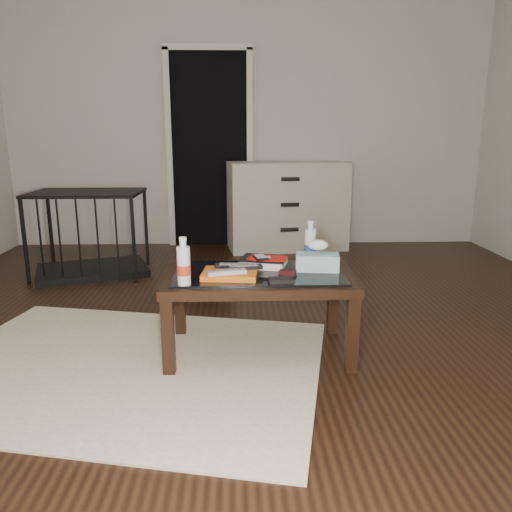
% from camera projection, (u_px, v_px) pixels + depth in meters
% --- Properties ---
extents(ground, '(5.00, 5.00, 0.00)m').
position_uv_depth(ground, '(256.00, 329.00, 3.10)').
color(ground, black).
rests_on(ground, ground).
extents(room_shell, '(5.00, 5.00, 5.00)m').
position_uv_depth(room_shell, '(256.00, 51.00, 2.71)').
color(room_shell, beige).
rests_on(room_shell, ground).
extents(doorway, '(0.90, 0.08, 2.07)m').
position_uv_depth(doorway, '(210.00, 149.00, 5.23)').
color(doorway, black).
rests_on(doorway, ground).
extents(coffee_table, '(1.00, 0.60, 0.46)m').
position_uv_depth(coffee_table, '(259.00, 283.00, 2.69)').
color(coffee_table, black).
rests_on(coffee_table, ground).
extents(rug, '(2.27, 1.88, 0.01)m').
position_uv_depth(rug, '(125.00, 366.00, 2.60)').
color(rug, beige).
rests_on(rug, ground).
extents(dresser, '(1.26, 0.66, 0.90)m').
position_uv_depth(dresser, '(287.00, 206.00, 5.17)').
color(dresser, beige).
rests_on(dresser, ground).
extents(pet_crate, '(1.05, 0.86, 0.71)m').
position_uv_depth(pet_crate, '(91.00, 248.00, 4.27)').
color(pet_crate, black).
rests_on(pet_crate, ground).
extents(magazines, '(0.30, 0.23, 0.03)m').
position_uv_depth(magazines, '(230.00, 274.00, 2.58)').
color(magazines, '#CF6113').
rests_on(magazines, coffee_table).
extents(remote_silver, '(0.21, 0.10, 0.02)m').
position_uv_depth(remote_silver, '(227.00, 272.00, 2.52)').
color(remote_silver, '#B3B3B8').
rests_on(remote_silver, magazines).
extents(remote_black_front, '(0.21, 0.08, 0.02)m').
position_uv_depth(remote_black_front, '(243.00, 267.00, 2.62)').
color(remote_black_front, black).
rests_on(remote_black_front, magazines).
extents(remote_black_back, '(0.20, 0.07, 0.02)m').
position_uv_depth(remote_black_back, '(234.00, 266.00, 2.64)').
color(remote_black_back, black).
rests_on(remote_black_back, magazines).
extents(textbook, '(0.29, 0.26, 0.05)m').
position_uv_depth(textbook, '(264.00, 262.00, 2.79)').
color(textbook, black).
rests_on(textbook, coffee_table).
extents(dvd_mailers, '(0.22, 0.19, 0.01)m').
position_uv_depth(dvd_mailers, '(266.00, 258.00, 2.78)').
color(dvd_mailers, red).
rests_on(dvd_mailers, textbook).
extents(ipod, '(0.09, 0.12, 0.02)m').
position_uv_depth(ipod, '(260.00, 257.00, 2.74)').
color(ipod, black).
rests_on(ipod, dvd_mailers).
extents(flip_phone, '(0.10, 0.07, 0.02)m').
position_uv_depth(flip_phone, '(288.00, 273.00, 2.62)').
color(flip_phone, black).
rests_on(flip_phone, coffee_table).
extents(wallet, '(0.12, 0.08, 0.02)m').
position_uv_depth(wallet, '(281.00, 280.00, 2.49)').
color(wallet, black).
rests_on(wallet, coffee_table).
extents(water_bottle_left, '(0.08, 0.08, 0.24)m').
position_uv_depth(water_bottle_left, '(184.00, 261.00, 2.43)').
color(water_bottle_left, silver).
rests_on(water_bottle_left, coffee_table).
extents(water_bottle_right, '(0.07, 0.07, 0.24)m').
position_uv_depth(water_bottle_right, '(310.00, 241.00, 2.87)').
color(water_bottle_right, white).
rests_on(water_bottle_right, coffee_table).
extents(tissue_box, '(0.24, 0.15, 0.09)m').
position_uv_depth(tissue_box, '(317.00, 262.00, 2.70)').
color(tissue_box, teal).
rests_on(tissue_box, coffee_table).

